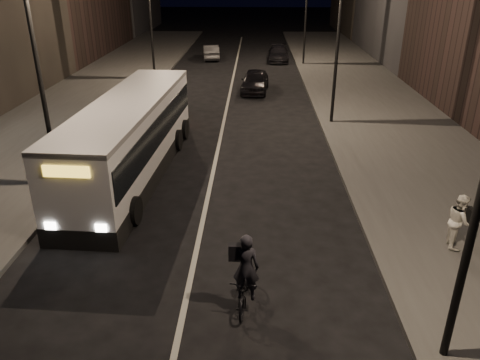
# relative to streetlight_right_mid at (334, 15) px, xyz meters

# --- Properties ---
(ground) EXTENTS (180.00, 180.00, 0.00)m
(ground) POSITION_rel_streetlight_right_mid_xyz_m (-5.33, -12.00, -5.36)
(ground) COLOR black
(ground) RESTS_ON ground
(sidewalk_right) EXTENTS (7.00, 70.00, 0.16)m
(sidewalk_right) POSITION_rel_streetlight_right_mid_xyz_m (3.17, 2.00, -5.28)
(sidewalk_right) COLOR #3B3A38
(sidewalk_right) RESTS_ON ground
(sidewalk_left) EXTENTS (7.00, 70.00, 0.16)m
(sidewalk_left) POSITION_rel_streetlight_right_mid_xyz_m (-13.83, 2.00, -5.28)
(sidewalk_left) COLOR #3B3A38
(sidewalk_left) RESTS_ON ground
(streetlight_right_mid) EXTENTS (1.20, 0.44, 8.12)m
(streetlight_right_mid) POSITION_rel_streetlight_right_mid_xyz_m (0.00, 0.00, 0.00)
(streetlight_right_mid) COLOR black
(streetlight_right_mid) RESTS_ON sidewalk_right
(streetlight_left_near) EXTENTS (1.20, 0.44, 8.12)m
(streetlight_left_near) POSITION_rel_streetlight_right_mid_xyz_m (-10.66, -8.00, 0.00)
(streetlight_left_near) COLOR black
(streetlight_left_near) RESTS_ON sidewalk_left
(streetlight_left_far) EXTENTS (1.20, 0.44, 8.12)m
(streetlight_left_far) POSITION_rel_streetlight_right_mid_xyz_m (-10.66, 10.00, 0.00)
(streetlight_left_far) COLOR black
(streetlight_left_far) RESTS_ON sidewalk_left
(city_bus) EXTENTS (3.05, 11.17, 2.98)m
(city_bus) POSITION_rel_streetlight_right_mid_xyz_m (-8.42, -6.67, -3.74)
(city_bus) COLOR silver
(city_bus) RESTS_ON ground
(cyclist_on_bicycle) EXTENTS (0.81, 1.85, 2.06)m
(cyclist_on_bicycle) POSITION_rel_streetlight_right_mid_xyz_m (-3.86, -14.43, -4.67)
(cyclist_on_bicycle) COLOR black
(cyclist_on_bicycle) RESTS_ON ground
(pedestrian_woman) EXTENTS (0.74, 0.88, 1.61)m
(pedestrian_woman) POSITION_rel_streetlight_right_mid_xyz_m (2.07, -11.82, -4.40)
(pedestrian_woman) COLOR silver
(pedestrian_woman) RESTS_ON sidewalk_right
(car_near) EXTENTS (1.97, 4.23, 1.40)m
(car_near) POSITION_rel_streetlight_right_mid_xyz_m (-3.72, 6.82, -4.66)
(car_near) COLOR black
(car_near) RESTS_ON ground
(car_mid) EXTENTS (1.81, 3.94, 1.25)m
(car_mid) POSITION_rel_streetlight_right_mid_xyz_m (-7.63, 18.57, -4.74)
(car_mid) COLOR #39393C
(car_mid) RESTS_ON ground
(car_far) EXTENTS (1.88, 4.36, 1.25)m
(car_far) POSITION_rel_streetlight_right_mid_xyz_m (-1.73, 17.89, -4.74)
(car_far) COLOR black
(car_far) RESTS_ON ground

